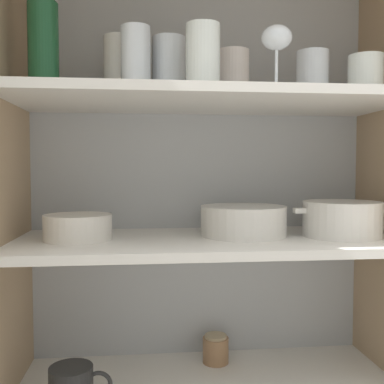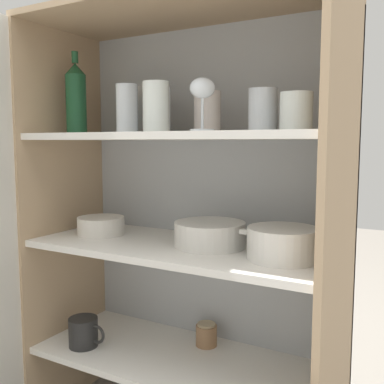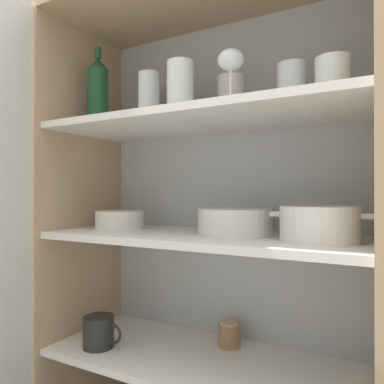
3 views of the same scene
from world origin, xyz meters
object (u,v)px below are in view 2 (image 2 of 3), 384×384
coffee_mug_primary (84,332)px  plate_stack_white (210,234)px  wine_bottle (76,98)px  storage_jar (206,335)px  casserole_dish (283,244)px  mixing_bowl_large (101,225)px

coffee_mug_primary → plate_stack_white: bearing=16.3°
wine_bottle → storage_jar: wine_bottle is taller
casserole_dish → mixing_bowl_large: bearing=178.7°
mixing_bowl_large → casserole_dish: (0.62, -0.01, 0.01)m
storage_jar → plate_stack_white: bearing=-57.2°
mixing_bowl_large → casserole_dish: bearing=-1.3°
mixing_bowl_large → wine_bottle: bearing=-152.0°
coffee_mug_primary → casserole_dish: bearing=6.9°
plate_stack_white → mixing_bowl_large: plate_stack_white is taller
plate_stack_white → mixing_bowl_large: 0.39m
coffee_mug_primary → storage_jar: (0.34, 0.20, -0.01)m
casserole_dish → storage_jar: casserole_dish is taller
storage_jar → coffee_mug_primary: bearing=-149.7°
mixing_bowl_large → storage_jar: bearing=17.9°
casserole_dish → coffee_mug_primary: (-0.62, -0.08, -0.34)m
plate_stack_white → storage_jar: plate_stack_white is taller
casserole_dish → wine_bottle: bearing=-178.3°
casserole_dish → coffee_mug_primary: bearing=-173.1°
wine_bottle → mixing_bowl_large: wine_bottle is taller
wine_bottle → casserole_dish: 0.79m
casserole_dish → storage_jar: size_ratio=3.22×
casserole_dish → storage_jar: (-0.28, 0.12, -0.35)m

